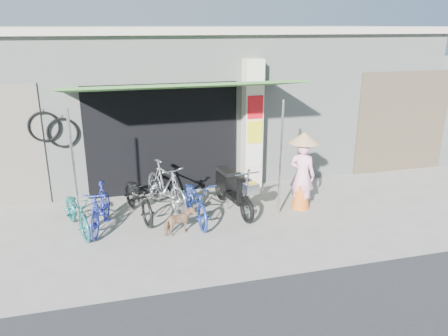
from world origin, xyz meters
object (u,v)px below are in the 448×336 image
object	(u,v)px
bike_silver	(166,186)
bike_navy	(195,200)
bike_blue	(100,208)
moped	(232,189)
bike_black	(138,196)
nun	(302,171)
bike_teal	(77,211)
street_dog	(180,222)

from	to	relation	value
bike_silver	bike_navy	size ratio (longest dim) A/B	1.03
bike_blue	moped	size ratio (longest dim) A/B	0.80
bike_navy	bike_black	bearing A→B (deg)	153.82
bike_blue	bike_silver	xyz separation A→B (m)	(1.32, 0.67, 0.08)
bike_black	nun	bearing A→B (deg)	-20.89
bike_navy	nun	xyz separation A→B (m)	(2.27, 0.03, 0.39)
bike_silver	bike_black	bearing A→B (deg)	-173.85
bike_black	nun	size ratio (longest dim) A/B	1.02
bike_silver	bike_teal	bearing A→B (deg)	-179.92
bike_teal	nun	world-z (taller)	nun
bike_black	moped	distance (m)	1.91
bike_silver	nun	distance (m)	2.87
bike_teal	nun	size ratio (longest dim) A/B	0.93
bike_teal	moped	size ratio (longest dim) A/B	0.85
bike_silver	moped	size ratio (longest dim) A/B	0.94
bike_teal	bike_silver	bearing A→B (deg)	2.49
bike_blue	street_dog	size ratio (longest dim) A/B	2.42
bike_silver	street_dog	xyz separation A→B (m)	(0.08, -1.29, -0.26)
bike_silver	street_dog	world-z (taller)	bike_silver
nun	bike_navy	bearing A→B (deg)	41.98
bike_teal	moped	distance (m)	3.07
nun	bike_blue	bearing A→B (deg)	40.82
bike_black	street_dog	size ratio (longest dim) A/B	2.80
bike_blue	street_dog	distance (m)	1.54
moped	nun	size ratio (longest dim) A/B	1.10
bike_silver	street_dog	size ratio (longest dim) A/B	2.84
bike_navy	bike_silver	bearing A→B (deg)	119.88
street_dog	moped	distance (m)	1.52
street_dog	bike_blue	bearing A→B (deg)	45.02
bike_blue	moped	distance (m)	2.66
bike_black	bike_silver	xyz separation A→B (m)	(0.58, 0.29, 0.07)
bike_black	street_dog	xyz separation A→B (m)	(0.66, -0.99, -0.19)
bike_black	bike_teal	bearing A→B (deg)	-176.62
bike_silver	bike_navy	world-z (taller)	bike_silver
bike_silver	moped	world-z (taller)	moped
bike_teal	bike_silver	xyz separation A→B (m)	(1.74, 0.65, 0.11)
bike_silver	bike_navy	xyz separation A→B (m)	(0.49, -0.73, -0.08)
bike_teal	street_dog	xyz separation A→B (m)	(1.82, -0.63, -0.15)
bike_black	bike_silver	world-z (taller)	bike_silver
bike_navy	bike_teal	bearing A→B (deg)	174.03
bike_navy	moped	world-z (taller)	moped
bike_silver	nun	size ratio (longest dim) A/B	1.03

